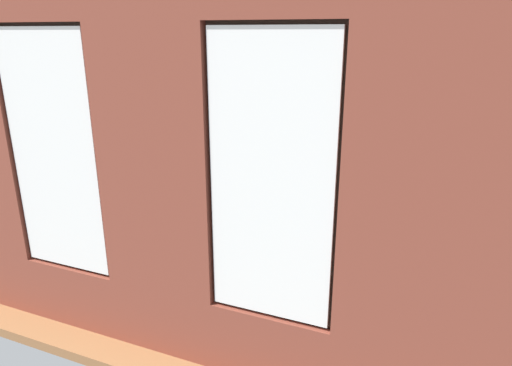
% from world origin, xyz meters
% --- Properties ---
extents(ground_plane, '(6.95, 5.57, 0.10)m').
position_xyz_m(ground_plane, '(0.00, 0.00, -0.05)').
color(ground_plane, '#99663D').
extents(brick_wall_with_windows, '(6.35, 0.30, 3.43)m').
position_xyz_m(brick_wall_with_windows, '(0.00, 2.41, 1.70)').
color(brick_wall_with_windows, brown).
rests_on(brick_wall_with_windows, ground_plane).
extents(white_wall_right, '(0.10, 4.57, 3.43)m').
position_xyz_m(white_wall_right, '(3.13, 0.20, 1.71)').
color(white_wall_right, silver).
rests_on(white_wall_right, ground_plane).
extents(couch_by_window, '(1.81, 0.87, 0.80)m').
position_xyz_m(couch_by_window, '(-0.10, 1.76, 0.33)').
color(couch_by_window, black).
rests_on(couch_by_window, ground_plane).
extents(couch_left, '(0.96, 2.01, 0.80)m').
position_xyz_m(couch_left, '(-2.47, 0.04, 0.33)').
color(couch_left, black).
rests_on(couch_left, ground_plane).
extents(coffee_table, '(1.47, 0.73, 0.45)m').
position_xyz_m(coffee_table, '(-0.12, 0.12, 0.39)').
color(coffee_table, tan).
rests_on(coffee_table, ground_plane).
extents(cup_ceramic, '(0.07, 0.07, 0.08)m').
position_xyz_m(cup_ceramic, '(0.06, 0.03, 0.49)').
color(cup_ceramic, '#B23D38').
rests_on(cup_ceramic, coffee_table).
extents(candle_jar, '(0.08, 0.08, 0.13)m').
position_xyz_m(candle_jar, '(-0.53, -0.00, 0.51)').
color(candle_jar, '#B7333D').
rests_on(candle_jar, coffee_table).
extents(table_plant_small, '(0.13, 0.13, 0.21)m').
position_xyz_m(table_plant_small, '(-0.24, 0.23, 0.56)').
color(table_plant_small, beige).
rests_on(table_plant_small, coffee_table).
extents(remote_gray, '(0.17, 0.14, 0.02)m').
position_xyz_m(remote_gray, '(-0.12, 0.12, 0.46)').
color(remote_gray, '#59595B').
rests_on(remote_gray, coffee_table).
extents(remote_silver, '(0.09, 0.18, 0.02)m').
position_xyz_m(remote_silver, '(0.32, 0.23, 0.46)').
color(remote_silver, '#B2B2B7').
rests_on(remote_silver, coffee_table).
extents(media_console, '(1.28, 0.42, 0.55)m').
position_xyz_m(media_console, '(2.83, 0.40, 0.27)').
color(media_console, black).
rests_on(media_console, ground_plane).
extents(tv_flatscreen, '(0.91, 0.20, 0.67)m').
position_xyz_m(tv_flatscreen, '(2.83, 0.40, 0.88)').
color(tv_flatscreen, black).
rests_on(tv_flatscreen, media_console).
extents(papasan_chair, '(1.13, 1.13, 0.71)m').
position_xyz_m(papasan_chair, '(0.48, -1.61, 0.45)').
color(papasan_chair, olive).
rests_on(papasan_chair, ground_plane).
extents(potted_plant_mid_room_small, '(0.35, 0.35, 0.63)m').
position_xyz_m(potted_plant_mid_room_small, '(-1.03, -0.42, 0.43)').
color(potted_plant_mid_room_small, gray).
rests_on(potted_plant_mid_room_small, ground_plane).
extents(potted_plant_corner_near_left, '(0.78, 0.86, 1.35)m').
position_xyz_m(potted_plant_corner_near_left, '(-2.63, -1.78, 0.75)').
color(potted_plant_corner_near_left, '#9E5638').
rests_on(potted_plant_corner_near_left, ground_plane).
extents(potted_plant_near_tv, '(0.91, 0.91, 1.12)m').
position_xyz_m(potted_plant_near_tv, '(2.27, 1.50, 0.60)').
color(potted_plant_near_tv, beige).
rests_on(potted_plant_near_tv, ground_plane).
extents(potted_plant_between_couches, '(0.49, 0.49, 0.82)m').
position_xyz_m(potted_plant_between_couches, '(-1.46, 1.71, 0.53)').
color(potted_plant_between_couches, '#47423D').
rests_on(potted_plant_between_couches, ground_plane).
extents(potted_plant_corner_far_left, '(0.84, 0.84, 1.17)m').
position_xyz_m(potted_plant_corner_far_left, '(-2.63, 1.86, 0.74)').
color(potted_plant_corner_far_left, '#9E5638').
rests_on(potted_plant_corner_far_left, ground_plane).
extents(potted_plant_beside_window_right, '(0.82, 0.82, 1.10)m').
position_xyz_m(potted_plant_beside_window_right, '(2.53, 1.86, 0.70)').
color(potted_plant_beside_window_right, '#9E5638').
rests_on(potted_plant_beside_window_right, ground_plane).
extents(potted_plant_foreground_right, '(0.69, 0.74, 1.06)m').
position_xyz_m(potted_plant_foreground_right, '(2.53, -1.73, 0.58)').
color(potted_plant_foreground_right, brown).
rests_on(potted_plant_foreground_right, ground_plane).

